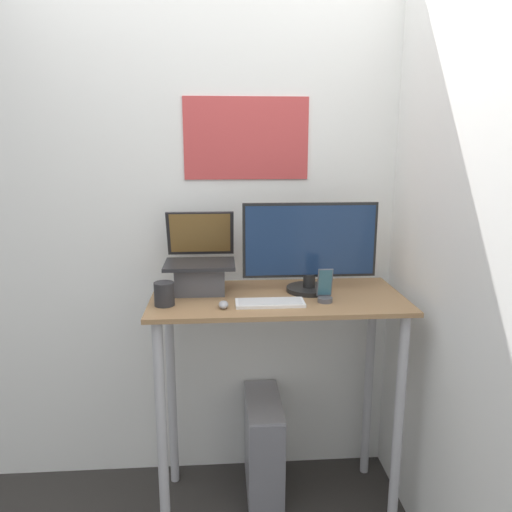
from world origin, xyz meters
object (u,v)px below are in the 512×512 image
object	(u,v)px
laptop	(200,270)
computer_tower	(263,446)
cell_phone	(325,291)
mouse	(223,305)
monitor	(310,250)
keyboard	(270,303)

from	to	relation	value
laptop	computer_tower	distance (m)	0.95
cell_phone	computer_tower	xyz separation A→B (m)	(-0.24, 0.20, -0.85)
mouse	computer_tower	xyz separation A→B (m)	(0.19, 0.25, -0.82)
computer_tower	cell_phone	bearing A→B (deg)	-39.55
computer_tower	monitor	bearing A→B (deg)	-11.37
monitor	cell_phone	world-z (taller)	monitor
computer_tower	mouse	bearing A→B (deg)	-126.71
cell_phone	computer_tower	distance (m)	0.90
cell_phone	monitor	bearing A→B (deg)	104.05
monitor	computer_tower	bearing A→B (deg)	168.63
mouse	cell_phone	world-z (taller)	cell_phone
keyboard	monitor	bearing A→B (deg)	42.87
laptop	keyboard	distance (m)	0.37
monitor	mouse	bearing A→B (deg)	-151.45
laptop	cell_phone	size ratio (longest dim) A/B	2.43
keyboard	laptop	bearing A→B (deg)	143.92
monitor	keyboard	world-z (taller)	monitor
computer_tower	keyboard	bearing A→B (deg)	-88.63
monitor	computer_tower	world-z (taller)	monitor
laptop	cell_phone	bearing A→B (deg)	-19.87
monitor	cell_phone	xyz separation A→B (m)	(0.04, -0.16, -0.15)
laptop	keyboard	size ratio (longest dim) A/B	1.22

